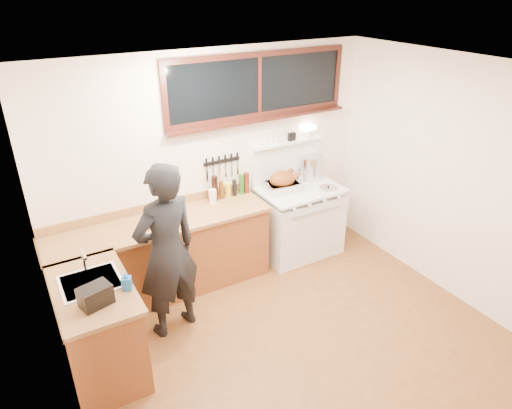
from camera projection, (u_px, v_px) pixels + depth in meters
ground_plane at (294, 343)px, 4.53m from camera, size 4.00×3.50×0.02m
room_shell at (302, 191)px, 3.79m from camera, size 4.10×3.60×2.65m
counter_back at (163, 256)px, 5.09m from camera, size 2.44×0.64×1.00m
counter_left at (98, 329)px, 4.04m from camera, size 0.64×1.09×0.90m
sink_unit at (92, 287)px, 3.94m from camera, size 0.50×0.45×0.37m
vintage_stove at (298, 219)px, 5.86m from camera, size 1.02×0.74×1.59m
back_window at (260, 93)px, 5.21m from camera, size 2.32×0.13×0.77m
left_doorway at (78, 380)px, 2.72m from camera, size 0.02×1.04×2.17m
knife_strip at (222, 162)px, 5.33m from camera, size 0.46×0.03×0.28m
man at (167, 252)px, 4.33m from camera, size 0.74×0.57×1.81m
soap_bottle at (126, 280)px, 3.79m from camera, size 0.10×0.10×0.17m
toaster at (95, 296)px, 3.61m from camera, size 0.28×0.23×0.17m
cutting_board at (156, 223)px, 4.75m from camera, size 0.42×0.38×0.13m
roast_turkey at (283, 182)px, 5.58m from camera, size 0.46×0.36×0.24m
stockpot at (310, 167)px, 5.90m from camera, size 0.42×0.42×0.30m
saucepan at (297, 178)px, 5.80m from camera, size 0.16×0.28×0.12m
pot_lid at (328, 188)px, 5.64m from camera, size 0.24×0.24×0.04m
coffee_tin at (212, 195)px, 5.32m from camera, size 0.09×0.08×0.14m
pitcher at (213, 196)px, 5.25m from camera, size 0.11×0.11×0.17m
bottle_cluster at (231, 187)px, 5.40m from camera, size 0.49×0.07×0.30m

